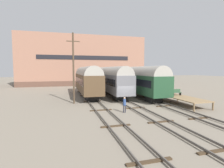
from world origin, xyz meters
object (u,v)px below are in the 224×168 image
object	(u,v)px
train_car_grey	(110,79)
train_car_brown	(87,79)
person_worker	(124,103)
utility_pole	(73,67)
bench	(176,92)
train_car_green	(139,80)

from	to	relation	value
train_car_grey	train_car_brown	xyz separation A→B (m)	(-4.34, 0.03, 0.00)
person_worker	train_car_brown	bearing A→B (deg)	99.92
utility_pole	bench	bearing A→B (deg)	-12.24
train_car_grey	utility_pole	xyz separation A→B (m)	(-7.12, -6.43, 2.07)
train_car_green	train_car_grey	bearing A→B (deg)	141.94
person_worker	utility_pole	xyz separation A→B (m)	(-5.11, 6.91, 4.06)
train_car_brown	utility_pole	distance (m)	7.33
train_car_brown	bench	size ratio (longest dim) A/B	10.90
train_car_brown	person_worker	bearing A→B (deg)	-80.08
bench	person_worker	bearing A→B (deg)	-158.45
person_worker	utility_pole	distance (m)	9.50
train_car_green	person_worker	world-z (taller)	train_car_green
bench	utility_pole	size ratio (longest dim) A/B	0.14
train_car_brown	utility_pole	size ratio (longest dim) A/B	1.54
train_car_brown	person_worker	distance (m)	13.72
train_car_grey	person_worker	xyz separation A→B (m)	(-2.01, -13.33, -1.99)
train_car_brown	train_car_green	bearing A→B (deg)	-21.58
person_worker	train_car_grey	bearing A→B (deg)	81.45
train_car_grey	utility_pole	size ratio (longest dim) A/B	1.73
train_car_grey	person_worker	distance (m)	13.63
train_car_grey	train_car_green	distance (m)	5.52
bench	person_worker	distance (m)	10.20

